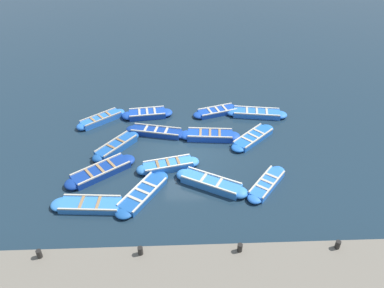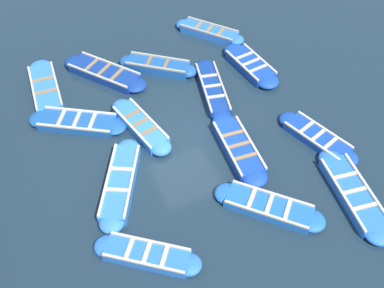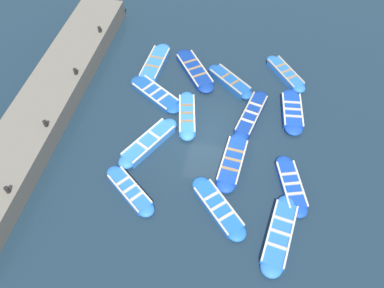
{
  "view_description": "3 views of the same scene",
  "coord_description": "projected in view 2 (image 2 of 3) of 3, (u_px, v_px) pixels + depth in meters",
  "views": [
    {
      "loc": [
        -17.1,
        0.29,
        12.73
      ],
      "look_at": [
        0.64,
        -0.39,
        0.15
      ],
      "focal_mm": 35.0,
      "sensor_mm": 36.0,
      "label": 1
    },
    {
      "loc": [
        -4.38,
        -10.33,
        12.31
      ],
      "look_at": [
        -0.01,
        -0.65,
        0.23
      ],
      "focal_mm": 42.0,
      "sensor_mm": 36.0,
      "label": 2
    },
    {
      "loc": [
        1.59,
        -11.83,
        15.39
      ],
      "look_at": [
        -0.7,
        -0.99,
        0.39
      ],
      "focal_mm": 35.0,
      "sensor_mm": 36.0,
      "label": 3
    }
  ],
  "objects": [
    {
      "name": "boat_broadside",
      "position": [
        77.0,
        122.0,
        16.91
      ],
      "size": [
        3.69,
        2.79,
        0.35
      ],
      "color": "#1E59AD",
      "rests_on": "ground"
    },
    {
      "name": "boat_alongside",
      "position": [
        147.0,
        255.0,
        13.29
      ],
      "size": [
        3.08,
        2.63,
        0.37
      ],
      "color": "blue",
      "rests_on": "ground"
    },
    {
      "name": "boat_drifting",
      "position": [
        45.0,
        88.0,
        18.19
      ],
      "size": [
        1.21,
        3.84,
        0.35
      ],
      "color": "#3884E0",
      "rests_on": "ground"
    },
    {
      "name": "boat_stern_in",
      "position": [
        158.0,
        66.0,
        19.02
      ],
      "size": [
        3.15,
        2.71,
        0.46
      ],
      "color": "#1E59AD",
      "rests_on": "ground"
    },
    {
      "name": "boat_end_of_row",
      "position": [
        353.0,
        194.0,
        14.73
      ],
      "size": [
        1.49,
        4.05,
        0.39
      ],
      "color": "blue",
      "rests_on": "ground"
    },
    {
      "name": "boat_bow_out",
      "position": [
        269.0,
        207.0,
        14.41
      ],
      "size": [
        3.16,
        3.22,
        0.36
      ],
      "color": "blue",
      "rests_on": "ground"
    },
    {
      "name": "boat_near_quay",
      "position": [
        141.0,
        126.0,
        16.71
      ],
      "size": [
        1.53,
        3.51,
        0.45
      ],
      "color": "#3884E0",
      "rests_on": "ground"
    },
    {
      "name": "boat_outer_left",
      "position": [
        317.0,
        138.0,
        16.38
      ],
      "size": [
        1.83,
        3.46,
        0.36
      ],
      "color": "#1947B7",
      "rests_on": "ground"
    },
    {
      "name": "boat_centre",
      "position": [
        238.0,
        148.0,
        16.0
      ],
      "size": [
        1.22,
        3.69,
        0.44
      ],
      "color": "#1947B7",
      "rests_on": "ground"
    },
    {
      "name": "boat_outer_right",
      "position": [
        213.0,
        89.0,
        18.12
      ],
      "size": [
        1.61,
        3.87,
        0.39
      ],
      "color": "navy",
      "rests_on": "ground"
    },
    {
      "name": "boat_mid_row",
      "position": [
        104.0,
        73.0,
        18.76
      ],
      "size": [
        3.15,
        3.78,
        0.42
      ],
      "color": "navy",
      "rests_on": "ground"
    },
    {
      "name": "boat_far_corner",
      "position": [
        250.0,
        66.0,
        19.08
      ],
      "size": [
        1.34,
        3.41,
        0.43
      ],
      "color": "#1947B7",
      "rests_on": "ground"
    },
    {
      "name": "boat_inner_gap",
      "position": [
        209.0,
        32.0,
        20.7
      ],
      "size": [
        2.71,
        3.11,
        0.42
      ],
      "color": "blue",
      "rests_on": "ground"
    },
    {
      "name": "boat_tucked",
      "position": [
        120.0,
        183.0,
        14.98
      ],
      "size": [
        2.57,
        3.8,
        0.46
      ],
      "color": "#3884E0",
      "rests_on": "ground"
    },
    {
      "name": "ground_plane",
      "position": [
        185.0,
        136.0,
        16.65
      ],
      "size": [
        120.0,
        120.0,
        0.0
      ],
      "primitive_type": "plane",
      "color": "#1C303F"
    }
  ]
}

